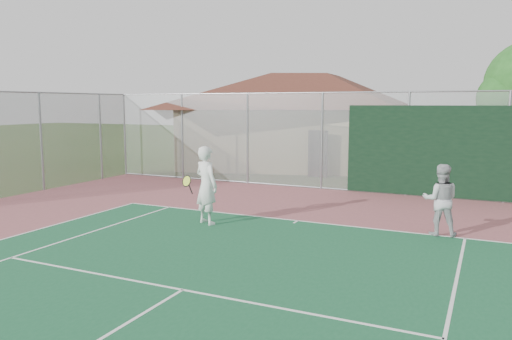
{
  "coord_description": "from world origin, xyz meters",
  "views": [
    {
      "loc": [
        4.52,
        -0.31,
        3.11
      ],
      "look_at": [
        -0.6,
        10.55,
        1.51
      ],
      "focal_mm": 35.0,
      "sensor_mm": 36.0,
      "label": 1
    }
  ],
  "objects": [
    {
      "name": "player_white_front",
      "position": [
        -2.03,
        10.59,
        1.01
      ],
      "size": [
        1.02,
        0.81,
        2.02
      ],
      "rotation": [
        0.0,
        0.0,
        2.77
      ],
      "color": "white",
      "rests_on": "ground"
    },
    {
      "name": "back_fence",
      "position": [
        2.11,
        16.98,
        1.67
      ],
      "size": [
        20.08,
        0.11,
        3.53
      ],
      "color": "gray",
      "rests_on": "ground"
    },
    {
      "name": "clubhouse",
      "position": [
        -3.98,
        23.67,
        2.75
      ],
      "size": [
        14.3,
        11.39,
        5.41
      ],
      "rotation": [
        0.0,
        0.0,
        0.27
      ],
      "color": "tan",
      "rests_on": "ground"
    },
    {
      "name": "side_fence_left",
      "position": [
        -10.0,
        12.5,
        1.75
      ],
      "size": [
        0.08,
        9.0,
        3.5
      ],
      "color": "gray",
      "rests_on": "ground"
    },
    {
      "name": "player_grey_back",
      "position": [
        3.53,
        11.97,
        0.85
      ],
      "size": [
        0.92,
        0.77,
        1.69
      ],
      "rotation": [
        0.0,
        0.0,
        3.31
      ],
      "color": "#AFB1B4",
      "rests_on": "ground"
    },
    {
      "name": "bleachers",
      "position": [
        -7.37,
        20.67,
        0.58
      ],
      "size": [
        2.99,
        1.88,
        1.09
      ],
      "rotation": [
        0.0,
        0.0,
        -0.05
      ],
      "color": "#B9312A",
      "rests_on": "ground"
    }
  ]
}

